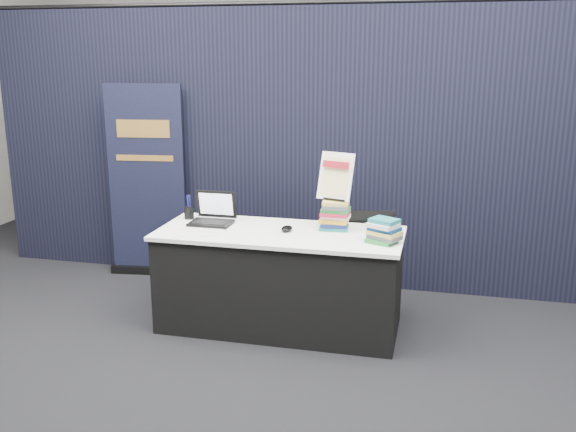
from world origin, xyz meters
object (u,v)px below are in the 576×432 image
(book_stack_tall, at_px, (334,215))
(stacking_chair, at_px, (369,262))
(display_table, at_px, (280,279))
(book_stack_short, at_px, (383,231))
(laptop, at_px, (213,216))
(info_sign, at_px, (336,177))
(pullup_banner, at_px, (147,192))

(book_stack_tall, distance_m, stacking_chair, 0.49)
(display_table, xyz_separation_m, book_stack_short, (0.76, -0.10, 0.46))
(book_stack_tall, distance_m, book_stack_short, 0.46)
(laptop, relative_size, book_stack_tall, 1.44)
(info_sign, distance_m, pullup_banner, 2.02)
(book_stack_short, relative_size, pullup_banner, 0.14)
(pullup_banner, bearing_deg, laptop, -47.75)
(laptop, xyz_separation_m, stacking_chair, (1.18, 0.20, -0.34))
(book_stack_short, height_order, info_sign, info_sign)
(pullup_banner, relative_size, stacking_chair, 2.11)
(pullup_banner, height_order, stacking_chair, pullup_banner)
(display_table, xyz_separation_m, stacking_chair, (0.63, 0.30, 0.09))
(laptop, relative_size, book_stack_short, 1.32)
(book_stack_short, bearing_deg, book_stack_tall, 146.42)
(laptop, distance_m, stacking_chair, 1.25)
(book_stack_tall, distance_m, pullup_banner, 2.00)
(laptop, xyz_separation_m, book_stack_tall, (0.94, 0.05, 0.05))
(book_stack_short, distance_m, pullup_banner, 2.45)
(laptop, xyz_separation_m, info_sign, (0.94, 0.08, 0.33))
(book_stack_short, relative_size, info_sign, 0.67)
(stacking_chair, bearing_deg, display_table, -167.66)
(pullup_banner, bearing_deg, stacking_chair, -22.94)
(info_sign, bearing_deg, book_stack_tall, -73.13)
(display_table, xyz_separation_m, pullup_banner, (-1.48, 0.89, 0.40))
(info_sign, bearing_deg, stacking_chair, 42.80)
(laptop, bearing_deg, display_table, -10.76)
(book_stack_short, bearing_deg, pullup_banner, 156.13)
(book_stack_tall, relative_size, book_stack_short, 0.91)
(display_table, bearing_deg, pullup_banner, 149.02)
(display_table, distance_m, pullup_banner, 1.77)
(laptop, height_order, info_sign, info_sign)
(book_stack_tall, height_order, book_stack_short, book_stack_tall)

